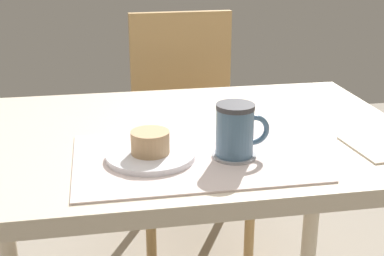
# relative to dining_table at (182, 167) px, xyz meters

# --- Properties ---
(dining_table) EXTENTS (1.05, 0.71, 0.71)m
(dining_table) POSITION_rel_dining_table_xyz_m (0.00, 0.00, 0.00)
(dining_table) COLOR beige
(dining_table) RESTS_ON ground_plane
(wooden_chair) EXTENTS (0.43, 0.43, 0.86)m
(wooden_chair) POSITION_rel_dining_table_xyz_m (0.14, 0.73, -0.13)
(wooden_chair) COLOR tan
(wooden_chair) RESTS_ON ground_plane
(placemat) EXTENTS (0.48, 0.32, 0.00)m
(placemat) POSITION_rel_dining_table_xyz_m (0.00, -0.15, 0.09)
(placemat) COLOR silver
(placemat) RESTS_ON dining_table
(pastry_plate) EXTENTS (0.18, 0.18, 0.01)m
(pastry_plate) POSITION_rel_dining_table_xyz_m (-0.09, -0.15, 0.10)
(pastry_plate) COLOR white
(pastry_plate) RESTS_ON placemat
(pastry) EXTENTS (0.08, 0.08, 0.05)m
(pastry) POSITION_rel_dining_table_xyz_m (-0.09, -0.15, 0.13)
(pastry) COLOR tan
(pastry) RESTS_ON pastry_plate
(coffee_coaster) EXTENTS (0.09, 0.09, 0.00)m
(coffee_coaster) POSITION_rel_dining_table_xyz_m (0.08, -0.17, 0.10)
(coffee_coaster) COLOR #99999E
(coffee_coaster) RESTS_ON placemat
(coffee_mug) EXTENTS (0.11, 0.08, 0.11)m
(coffee_mug) POSITION_rel_dining_table_xyz_m (0.08, -0.17, 0.15)
(coffee_mug) COLOR slate
(coffee_mug) RESTS_ON coffee_coaster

